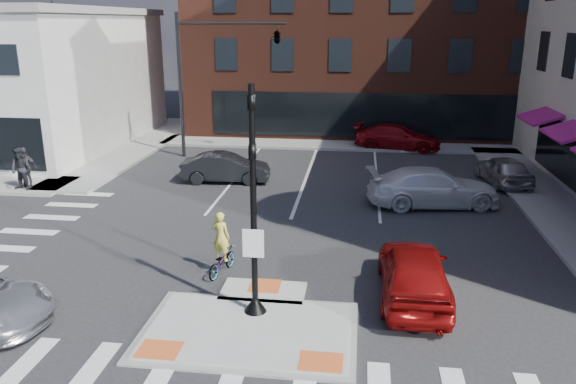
# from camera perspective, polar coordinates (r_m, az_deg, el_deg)

# --- Properties ---
(ground) EXTENTS (120.00, 120.00, 0.00)m
(ground) POSITION_cam_1_polar(r_m,az_deg,el_deg) (14.99, -3.61, -13.10)
(ground) COLOR #28282B
(ground) RESTS_ON ground
(refuge_island) EXTENTS (5.40, 4.65, 0.13)m
(refuge_island) POSITION_cam_1_polar(r_m,az_deg,el_deg) (14.75, -3.81, -13.43)
(refuge_island) COLOR gray
(refuge_island) RESTS_ON ground
(sidewalk_nw) EXTENTS (23.50, 20.50, 0.15)m
(sidewalk_nw) POSITION_cam_1_polar(r_m,az_deg,el_deg) (34.84, -26.59, 2.83)
(sidewalk_nw) COLOR gray
(sidewalk_nw) RESTS_ON ground
(sidewalk_e) EXTENTS (3.00, 24.00, 0.15)m
(sidewalk_e) POSITION_cam_1_polar(r_m,az_deg,el_deg) (25.28, 26.01, -1.91)
(sidewalk_e) COLOR gray
(sidewalk_e) RESTS_ON ground
(sidewalk_n) EXTENTS (26.00, 3.00, 0.15)m
(sidewalk_n) POSITION_cam_1_polar(r_m,az_deg,el_deg) (35.51, 7.94, 4.71)
(sidewalk_n) COLOR gray
(sidewalk_n) RESTS_ON ground
(building_n) EXTENTS (24.40, 18.40, 15.50)m
(building_n) POSITION_cam_1_polar(r_m,az_deg,el_deg) (44.72, 8.31, 17.16)
(building_n) COLOR #59281B
(building_n) RESTS_ON ground
(building_far_left) EXTENTS (10.00, 12.00, 10.00)m
(building_far_left) POSITION_cam_1_polar(r_m,az_deg,el_deg) (65.10, 1.65, 14.74)
(building_far_left) COLOR slate
(building_far_left) RESTS_ON ground
(building_far_right) EXTENTS (12.00, 12.00, 12.00)m
(building_far_right) POSITION_cam_1_polar(r_m,az_deg,el_deg) (67.05, 13.37, 15.22)
(building_far_right) COLOR brown
(building_far_right) RESTS_ON ground
(signal_pole) EXTENTS (0.60, 0.60, 5.98)m
(signal_pole) POSITION_cam_1_polar(r_m,az_deg,el_deg) (14.32, -3.49, -4.12)
(signal_pole) COLOR black
(signal_pole) RESTS_ON refuge_island
(mast_arm_signal) EXTENTS (6.10, 2.24, 8.00)m
(mast_arm_signal) POSITION_cam_1_polar(r_m,az_deg,el_deg) (31.34, -3.87, 14.55)
(mast_arm_signal) COLOR black
(mast_arm_signal) RESTS_ON ground
(red_sedan) EXTENTS (1.90, 4.69, 1.60)m
(red_sedan) POSITION_cam_1_polar(r_m,az_deg,el_deg) (16.20, 12.69, -7.93)
(red_sedan) COLOR maroon
(red_sedan) RESTS_ON ground
(white_pickup) EXTENTS (5.79, 3.12, 1.59)m
(white_pickup) POSITION_cam_1_polar(r_m,az_deg,el_deg) (24.42, 14.54, 0.47)
(white_pickup) COLOR white
(white_pickup) RESTS_ON ground
(bg_car_dark) EXTENTS (4.37, 1.85, 1.40)m
(bg_car_dark) POSITION_cam_1_polar(r_m,az_deg,el_deg) (27.39, -6.36, 2.47)
(bg_car_dark) COLOR black
(bg_car_dark) RESTS_ON ground
(bg_car_silver) EXTENTS (2.29, 4.31, 1.39)m
(bg_car_silver) POSITION_cam_1_polar(r_m,az_deg,el_deg) (28.72, 21.03, 2.10)
(bg_car_silver) COLOR #A8ABAF
(bg_car_silver) RESTS_ON ground
(bg_car_red) EXTENTS (5.43, 2.96, 1.49)m
(bg_car_red) POSITION_cam_1_polar(r_m,az_deg,el_deg) (34.96, 11.07, 5.49)
(bg_car_red) COLOR maroon
(bg_car_red) RESTS_ON ground
(cyclist) EXTENTS (0.93, 1.65, 2.02)m
(cyclist) POSITION_cam_1_polar(r_m,az_deg,el_deg) (17.44, -6.78, -6.19)
(cyclist) COLOR #3F3F44
(cyclist) RESTS_ON ground
(pedestrian_a) EXTENTS (1.04, 0.87, 1.95)m
(pedestrian_a) POSITION_cam_1_polar(r_m,az_deg,el_deg) (28.02, -25.51, 2.12)
(pedestrian_a) COLOR black
(pedestrian_a) RESTS_ON sidewalk_nw
(pedestrian_b) EXTENTS (1.16, 0.60, 1.89)m
(pedestrian_b) POSITION_cam_1_polar(r_m,az_deg,el_deg) (28.34, -25.17, 2.26)
(pedestrian_b) COLOR #2E2A33
(pedestrian_b) RESTS_ON sidewalk_nw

